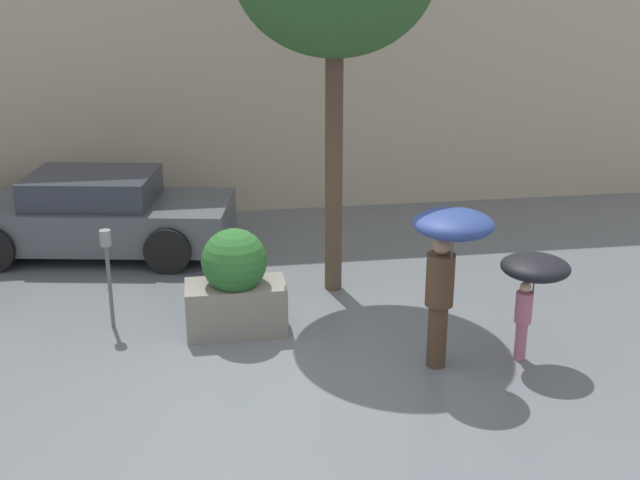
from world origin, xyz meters
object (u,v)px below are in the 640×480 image
planter_box (235,284)px  person_adult (449,249)px  parking_meter (107,258)px  parked_car_near (95,215)px  person_child (534,275)px

planter_box → person_adult: person_adult is taller
planter_box → parking_meter: (-1.54, 0.35, 0.29)m
parked_car_near → parking_meter: bearing=-160.2°
person_child → parking_meter: size_ratio=0.98×
planter_box → parked_car_near: bearing=122.2°
parking_meter → planter_box: bearing=-12.8°
person_adult → parked_car_near: (-4.28, 4.55, -0.84)m
person_adult → person_child: size_ratio=1.48×
person_adult → person_child: person_adult is taller
person_adult → planter_box: bearing=-153.2°
person_adult → parking_meter: (-3.81, 1.69, -0.52)m
person_child → planter_box: bearing=169.7°
person_child → parking_meter: (-4.84, 1.63, -0.13)m
person_child → parking_meter: parking_meter is taller
person_adult → person_child: (1.04, 0.07, -0.39)m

